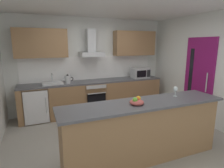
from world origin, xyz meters
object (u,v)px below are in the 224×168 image
object	(u,v)px
refrigerator	(36,104)
range_hood	(91,48)
microwave	(140,73)
oven	(94,97)
wine_glass	(176,90)
fruit_bowl	(137,102)
kettle	(68,79)
sink	(53,83)

from	to	relation	value
refrigerator	range_hood	bearing A→B (deg)	5.10
refrigerator	range_hood	xyz separation A→B (m)	(1.48, 0.13, 1.36)
microwave	oven	bearing A→B (deg)	178.90
microwave	range_hood	xyz separation A→B (m)	(-1.45, 0.16, 0.74)
wine_glass	refrigerator	bearing A→B (deg)	135.22
microwave	fruit_bowl	world-z (taller)	microwave
oven	range_hood	xyz separation A→B (m)	(-0.00, 0.13, 1.33)
oven	fruit_bowl	distance (m)	2.50
refrigerator	kettle	world-z (taller)	kettle
kettle	fruit_bowl	world-z (taller)	kettle
microwave	fruit_bowl	bearing A→B (deg)	-121.67
refrigerator	kettle	bearing A→B (deg)	-2.23
microwave	range_hood	size ratio (longest dim) A/B	0.69
refrigerator	microwave	distance (m)	3.00
microwave	kettle	bearing A→B (deg)	-179.84
sink	fruit_bowl	xyz separation A→B (m)	(1.02, -2.44, 0.11)
refrigerator	microwave	xyz separation A→B (m)	(2.93, -0.03, 0.62)
kettle	range_hood	world-z (taller)	range_hood
sink	range_hood	xyz separation A→B (m)	(1.06, 0.12, 0.86)
range_hood	wine_glass	distance (m)	2.64
sink	oven	bearing A→B (deg)	-0.60
microwave	fruit_bowl	size ratio (longest dim) A/B	2.27
wine_glass	fruit_bowl	size ratio (longest dim) A/B	0.81
microwave	kettle	distance (m)	2.14
refrigerator	sink	bearing A→B (deg)	1.85
oven	refrigerator	xyz separation A→B (m)	(-1.48, -0.00, -0.03)
refrigerator	microwave	world-z (taller)	microwave
kettle	fruit_bowl	distance (m)	2.49
refrigerator	kettle	distance (m)	0.99
oven	kettle	xyz separation A→B (m)	(-0.69, -0.03, 0.55)
wine_glass	oven	bearing A→B (deg)	109.77
sink	kettle	size ratio (longest dim) A/B	1.73
oven	range_hood	size ratio (longest dim) A/B	1.11
oven	range_hood	distance (m)	1.33
oven	wine_glass	xyz separation A→B (m)	(0.82, -2.29, 0.65)
kettle	range_hood	bearing A→B (deg)	13.36
oven	wine_glass	distance (m)	2.52
oven	microwave	xyz separation A→B (m)	(1.45, -0.03, 0.59)
oven	range_hood	world-z (taller)	range_hood
oven	fruit_bowl	bearing A→B (deg)	-90.82
microwave	fruit_bowl	xyz separation A→B (m)	(-1.48, -2.41, -0.02)
sink	kettle	bearing A→B (deg)	-6.89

